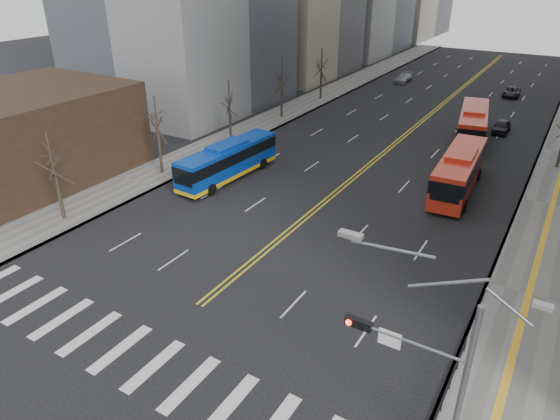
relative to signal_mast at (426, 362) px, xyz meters
The scene contains 15 objects.
ground 14.73m from the signal_mast, behind, with size 220.00×220.00×0.00m, color black.
sidewalk_left 52.80m from the signal_mast, 125.14° to the left, with size 5.00×130.00×0.15m, color slate.
crosswalk 14.73m from the signal_mast, behind, with size 26.70×4.00×0.01m.
centerline 54.98m from the signal_mast, 104.56° to the left, with size 0.55×100.00×0.01m.
storefront 41.01m from the signal_mast, 165.92° to the left, with size 14.00×18.00×8.00m.
signal_mast is the anchor object (origin of this frame).
pedestrian_railing 5.71m from the signal_mast, 82.40° to the left, with size 0.06×6.06×1.02m.
street_trees 38.71m from the signal_mast, 122.76° to the left, with size 35.20×47.20×7.60m.
blue_bus 30.82m from the signal_mast, 140.67° to the left, with size 3.23×11.78×3.40m.
red_bus_near 27.93m from the signal_mast, 100.09° to the left, with size 3.44×11.88×3.71m.
red_bus_far 42.66m from the signal_mast, 99.31° to the left, with size 4.81×12.37×3.81m.
car_white 31.76m from the signal_mast, 146.49° to the left, with size 1.66×4.76×1.57m, color white.
car_dark_mid 47.57m from the signal_mast, 95.41° to the left, with size 1.70×4.21×1.44m, color black.
car_silver 71.21m from the signal_mast, 109.01° to the left, with size 1.97×4.85×1.41m, color gray.
car_dark_far 66.68m from the signal_mast, 95.40° to the left, with size 2.24×4.86×1.35m, color black.
Camera 1 is at (16.38, -12.82, 18.26)m, focal length 32.00 mm.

